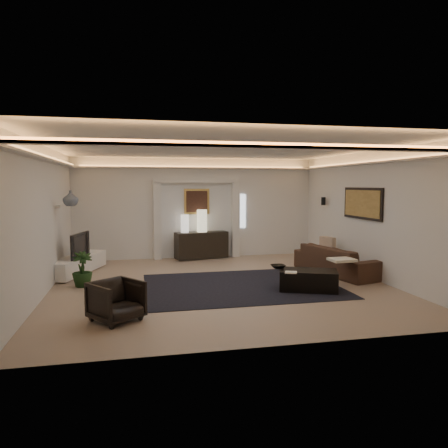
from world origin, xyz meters
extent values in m
plane|color=gray|center=(0.00, 0.00, 0.00)|extent=(7.00, 7.00, 0.00)
plane|color=white|center=(0.00, 0.00, 2.90)|extent=(7.00, 7.00, 0.00)
plane|color=white|center=(0.00, 3.50, 1.45)|extent=(7.00, 0.00, 7.00)
plane|color=white|center=(0.00, -3.50, 1.45)|extent=(7.00, 0.00, 7.00)
plane|color=white|center=(-3.50, 0.00, 1.45)|extent=(0.00, 7.00, 7.00)
plane|color=white|center=(3.50, 0.00, 1.45)|extent=(0.00, 7.00, 7.00)
cube|color=silver|center=(0.00, 0.00, 2.62)|extent=(7.00, 7.00, 0.04)
cube|color=white|center=(1.35, 3.48, 1.35)|extent=(0.25, 0.03, 1.00)
cube|color=black|center=(0.40, -0.20, 0.01)|extent=(4.00, 3.00, 0.01)
cube|color=silver|center=(-1.15, 3.40, 1.10)|extent=(0.22, 0.20, 2.20)
cube|color=silver|center=(1.15, 3.40, 1.10)|extent=(0.22, 0.20, 2.20)
cube|color=silver|center=(0.00, 3.40, 2.25)|extent=(2.52, 0.20, 0.12)
cube|color=tan|center=(0.00, 3.47, 1.65)|extent=(0.74, 0.04, 0.74)
cube|color=#4C2D1E|center=(0.00, 3.44, 1.65)|extent=(0.62, 0.02, 0.62)
cube|color=black|center=(3.47, 0.30, 1.70)|extent=(0.04, 1.64, 0.74)
cube|color=tan|center=(3.44, 0.30, 1.70)|extent=(0.02, 1.50, 0.62)
cylinder|color=black|center=(3.38, 2.20, 1.68)|extent=(0.12, 0.12, 0.22)
cube|color=silver|center=(-3.44, 1.40, 1.65)|extent=(0.10, 0.55, 0.04)
cube|color=black|center=(0.10, 3.25, 0.40)|extent=(1.58, 0.77, 0.76)
cylinder|color=white|center=(-0.38, 3.25, 1.09)|extent=(0.30, 0.30, 0.50)
cylinder|color=#F6EDC0|center=(0.12, 3.25, 1.09)|extent=(0.35, 0.35, 0.64)
cube|color=white|center=(-3.15, 1.83, 0.22)|extent=(1.21, 2.15, 0.39)
imported|color=black|center=(-3.15, 1.67, 0.74)|extent=(1.02, 0.39, 0.59)
cylinder|color=#301E12|center=(-3.06, 1.86, 0.64)|extent=(0.15, 0.15, 0.33)
imported|color=#455568|center=(-3.15, 1.08, 1.84)|extent=(0.36, 0.36, 0.34)
imported|color=#193212|center=(-2.88, 0.46, 0.37)|extent=(0.52, 0.52, 0.73)
imported|color=#371D11|center=(2.96, 0.49, 0.33)|extent=(2.43, 1.43, 0.66)
cube|color=white|center=(2.51, -0.58, 0.55)|extent=(0.53, 0.45, 0.06)
cube|color=tan|center=(3.15, 1.42, 0.55)|extent=(0.29, 0.47, 0.45)
cube|color=black|center=(1.64, -0.84, 0.20)|extent=(1.29, 1.00, 0.42)
imported|color=black|center=(1.10, -0.53, 0.45)|extent=(0.31, 0.31, 0.07)
cube|color=white|center=(1.19, -1.03, 0.42)|extent=(0.28, 0.24, 0.03)
imported|color=#2C231C|center=(-2.08, -2.00, 0.32)|extent=(0.98, 0.98, 0.64)
camera|label=1|loc=(-1.77, -8.61, 2.14)|focal=33.49mm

